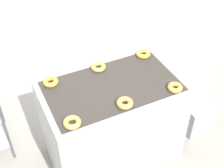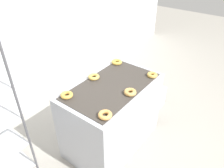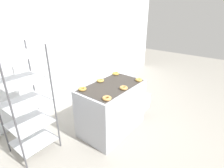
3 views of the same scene
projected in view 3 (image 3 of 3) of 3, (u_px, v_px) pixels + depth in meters
The scene contains 11 objects.
ground_plane at pixel (139, 141), 3.11m from camera, with size 14.00×14.00×0.00m, color #9E998E.
wall_back at pixel (57, 47), 3.76m from camera, with size 8.00×0.05×2.80m.
fryer_machine at pixel (112, 108), 3.28m from camera, with size 1.23×0.74×0.93m.
baking_rack_cart at pixel (26, 103), 2.59m from camera, with size 0.62×0.58×1.74m.
glaze_bin at pixel (140, 101), 4.09m from camera, with size 0.35×0.37×0.35m.
donut_near_left at pixel (107, 98), 2.60m from camera, with size 0.14×0.14×0.04m, color tan.
donut_near_center at pixel (124, 88), 2.93m from camera, with size 0.14×0.14×0.04m, color tan.
donut_near_right at pixel (139, 80), 3.26m from camera, with size 0.13×0.13×0.04m, color gold.
donut_far_left at pixel (82, 89), 2.89m from camera, with size 0.14×0.14×0.04m, color gold.
donut_far_center at pixel (100, 80), 3.23m from camera, with size 0.14×0.14×0.04m, color gold.
donut_far_right at pixel (116, 73), 3.57m from camera, with size 0.14×0.14×0.04m, color gold.
Camera 3 is at (-2.21, -1.13, 2.18)m, focal length 28.00 mm.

